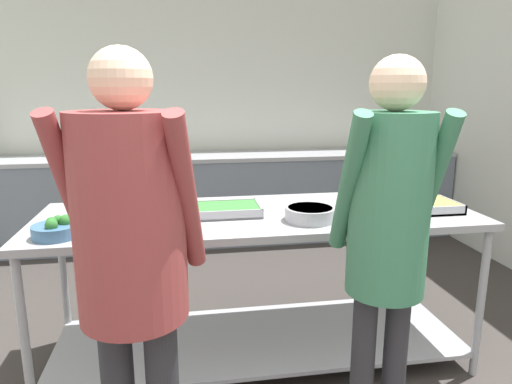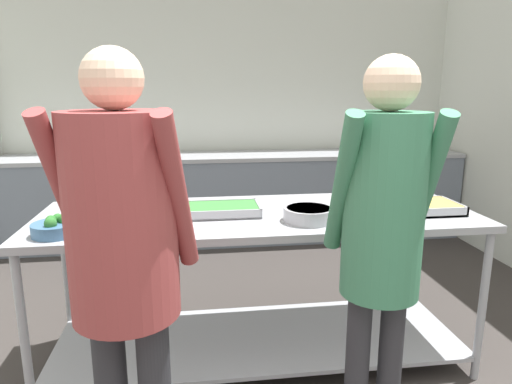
% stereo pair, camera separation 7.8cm
% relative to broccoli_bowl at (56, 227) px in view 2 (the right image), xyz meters
% --- Properties ---
extents(wall_rear, '(4.99, 0.06, 2.65)m').
position_rel_broccoli_bowl_xyz_m(wall_rear, '(1.11, 2.91, 0.37)').
color(wall_rear, silver).
rests_on(wall_rear, ground_plane).
extents(back_counter, '(4.83, 0.65, 0.93)m').
position_rel_broccoli_bowl_xyz_m(back_counter, '(1.11, 2.54, -0.49)').
color(back_counter, slate).
rests_on(back_counter, ground_plane).
extents(serving_counter, '(2.48, 0.86, 0.92)m').
position_rel_broccoli_bowl_xyz_m(serving_counter, '(1.03, 0.27, -0.34)').
color(serving_counter, '#9EA0A8').
rests_on(serving_counter, ground_plane).
extents(broccoli_bowl, '(0.22, 0.22, 0.11)m').
position_rel_broccoli_bowl_xyz_m(broccoli_bowl, '(0.00, 0.00, 0.00)').
color(broccoli_bowl, '#3D668C').
rests_on(broccoli_bowl, serving_counter).
extents(serving_tray_greens, '(0.36, 0.33, 0.05)m').
position_rel_broccoli_bowl_xyz_m(serving_tray_greens, '(0.33, 0.17, -0.01)').
color(serving_tray_greens, '#9EA0A8').
rests_on(serving_tray_greens, serving_counter).
extents(serving_tray_roast, '(0.49, 0.26, 0.05)m').
position_rel_broccoli_bowl_xyz_m(serving_tray_roast, '(0.79, 0.27, -0.01)').
color(serving_tray_roast, '#9EA0A8').
rests_on(serving_tray_roast, serving_counter).
extents(sauce_pan, '(0.41, 0.27, 0.07)m').
position_rel_broccoli_bowl_xyz_m(sauce_pan, '(1.28, 0.07, 0.00)').
color(sauce_pan, '#9EA0A8').
rests_on(sauce_pan, serving_counter).
extents(plate_stack, '(0.23, 0.23, 0.05)m').
position_rel_broccoli_bowl_xyz_m(plate_stack, '(1.63, 0.17, -0.02)').
color(plate_stack, white).
rests_on(plate_stack, serving_counter).
extents(serving_tray_vegetables, '(0.39, 0.29, 0.05)m').
position_rel_broccoli_bowl_xyz_m(serving_tray_vegetables, '(1.98, 0.17, -0.01)').
color(serving_tray_vegetables, '#9EA0A8').
rests_on(serving_tray_vegetables, serving_counter).
extents(guest_serving_left, '(0.43, 0.35, 1.74)m').
position_rel_broccoli_bowl_xyz_m(guest_serving_left, '(1.41, -0.58, 0.13)').
color(guest_serving_left, '#2D2D33').
rests_on(guest_serving_left, ground_plane).
extents(guest_serving_right, '(0.55, 0.44, 1.75)m').
position_rel_broccoli_bowl_xyz_m(guest_serving_right, '(0.42, -0.63, 0.12)').
color(guest_serving_right, '#2D2D33').
rests_on(guest_serving_right, ground_plane).
extents(water_bottle, '(0.08, 0.08, 0.24)m').
position_rel_broccoli_bowl_xyz_m(water_bottle, '(3.30, 2.61, 0.09)').
color(water_bottle, brown).
rests_on(water_bottle, back_counter).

